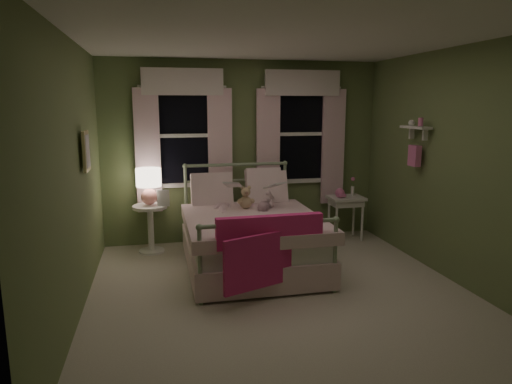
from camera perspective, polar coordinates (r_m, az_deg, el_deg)
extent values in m
plane|color=beige|center=(4.97, 3.17, -12.55)|extent=(4.20, 4.20, 0.00)
plane|color=white|center=(4.61, 3.53, 18.66)|extent=(4.20, 4.20, 0.00)
plane|color=olive|center=(6.64, -1.59, 5.03)|extent=(4.00, 0.00, 4.00)
plane|color=olive|center=(2.69, 15.57, -4.01)|extent=(4.00, 0.00, 4.00)
plane|color=olive|center=(4.51, -21.97, 1.48)|extent=(0.00, 4.20, 4.20)
plane|color=olive|center=(5.50, 23.86, 2.90)|extent=(0.00, 4.20, 4.20)
cube|color=white|center=(5.61, -0.71, -5.23)|extent=(1.44, 1.94, 0.26)
cube|color=white|center=(5.68, -0.70, -7.56)|extent=(1.54, 2.02, 0.30)
cube|color=white|center=(5.42, -0.39, -3.83)|extent=(1.58, 1.75, 0.14)
cylinder|color=#9EB793|center=(5.55, -7.75, -6.80)|extent=(0.04, 1.90, 0.04)
cylinder|color=#9EB793|center=(5.81, 6.00, -5.93)|extent=(0.04, 1.90, 0.04)
cylinder|color=#9EB793|center=(6.41, -8.72, -1.87)|extent=(0.04, 0.04, 1.15)
cylinder|color=#9EB793|center=(6.65, 3.59, -1.31)|extent=(0.04, 0.04, 1.15)
sphere|color=#9EB793|center=(6.31, -8.86, 3.23)|extent=(0.07, 0.07, 0.07)
sphere|color=#9EB793|center=(6.55, 3.65, 3.61)|extent=(0.07, 0.07, 0.07)
cylinder|color=#9EB793|center=(6.39, -2.49, 3.44)|extent=(1.42, 0.04, 0.04)
cylinder|color=#9EB793|center=(6.43, -2.48, 1.50)|extent=(1.38, 0.03, 0.03)
cylinder|color=#9EB793|center=(4.60, -7.00, -9.22)|extent=(0.04, 0.04, 0.80)
cylinder|color=#9EB793|center=(4.92, 9.84, -7.93)|extent=(0.04, 0.04, 0.80)
sphere|color=#9EB793|center=(4.48, -7.12, -4.41)|extent=(0.07, 0.07, 0.07)
sphere|color=#9EB793|center=(4.81, 9.99, -3.42)|extent=(0.07, 0.07, 0.07)
cylinder|color=#9EB793|center=(4.59, 1.75, -3.94)|extent=(1.42, 0.04, 0.04)
cube|color=white|center=(6.13, -5.53, -0.23)|extent=(0.55, 0.32, 0.57)
cube|color=white|center=(6.26, 1.39, 0.06)|extent=(0.55, 0.32, 0.57)
cube|color=white|center=(6.24, 0.94, 0.76)|extent=(0.48, 0.30, 0.51)
cube|color=#E92D7D|center=(4.61, 1.74, -4.90)|extent=(1.10, 0.13, 0.32)
cube|color=#D22970|center=(4.63, 1.94, -8.35)|extent=(1.04, 0.44, 0.55)
imported|color=#F7D1DD|center=(5.88, -4.28, 0.42)|extent=(0.27, 0.20, 0.68)
imported|color=#F7D1DD|center=(5.97, 1.03, 1.06)|extent=(0.45, 0.40, 0.77)
imported|color=beige|center=(5.63, -3.93, 0.48)|extent=(0.23, 0.18, 0.26)
imported|color=beige|center=(5.74, 1.61, 0.28)|extent=(0.23, 0.18, 0.26)
sphere|color=tan|center=(5.81, -1.32, -1.30)|extent=(0.16, 0.16, 0.16)
sphere|color=tan|center=(5.76, -1.28, 0.02)|extent=(0.12, 0.12, 0.12)
sphere|color=tan|center=(5.75, -1.73, 0.54)|extent=(0.05, 0.05, 0.05)
sphere|color=tan|center=(5.76, -0.85, 0.58)|extent=(0.05, 0.05, 0.05)
sphere|color=tan|center=(5.76, -2.04, -1.20)|extent=(0.06, 0.06, 0.06)
sphere|color=tan|center=(5.79, -0.48, -1.13)|extent=(0.06, 0.06, 0.06)
sphere|color=#8C6B51|center=(5.71, -1.18, -0.13)|extent=(0.04, 0.04, 0.04)
cylinder|color=white|center=(6.27, -13.13, -1.82)|extent=(0.46, 0.46, 0.04)
cylinder|color=white|center=(6.34, -13.01, -4.55)|extent=(0.08, 0.08, 0.60)
cylinder|color=white|center=(6.42, -12.90, -7.18)|extent=(0.34, 0.34, 0.03)
sphere|color=pink|center=(6.24, -13.19, -0.56)|extent=(0.22, 0.22, 0.22)
cylinder|color=pink|center=(6.21, -13.24, 0.52)|extent=(0.03, 0.03, 0.13)
cylinder|color=#FFEAC6|center=(6.19, -13.29, 1.80)|extent=(0.33, 0.33, 0.24)
imported|color=beige|center=(6.18, -12.23, -1.68)|extent=(0.22, 0.26, 0.02)
cube|color=white|center=(6.81, 11.20, -0.74)|extent=(0.50, 0.40, 0.04)
cube|color=white|center=(6.82, 11.17, -1.31)|extent=(0.44, 0.34, 0.08)
cylinder|color=white|center=(6.67, 10.03, -3.76)|extent=(0.04, 0.04, 0.60)
cylinder|color=white|center=(6.83, 13.14, -3.54)|extent=(0.04, 0.04, 0.60)
cylinder|color=white|center=(6.94, 9.09, -3.16)|extent=(0.04, 0.04, 0.60)
cylinder|color=white|center=(7.09, 12.10, -2.96)|extent=(0.04, 0.04, 0.60)
sphere|color=pink|center=(6.75, 10.44, -0.11)|extent=(0.14, 0.14, 0.14)
cube|color=pink|center=(6.68, 10.73, -0.42)|extent=(0.10, 0.04, 0.04)
cylinder|color=white|center=(6.88, 11.97, 0.12)|extent=(0.05, 0.05, 0.14)
cylinder|color=#4C7F3F|center=(6.86, 12.01, 1.02)|extent=(0.01, 0.01, 0.12)
sphere|color=pink|center=(6.85, 12.03, 1.60)|extent=(0.06, 0.06, 0.06)
cube|color=black|center=(6.50, -9.01, 6.99)|extent=(0.76, 0.02, 1.35)
cube|color=white|center=(6.47, -9.19, 13.17)|extent=(0.84, 0.05, 0.06)
cube|color=white|center=(6.56, -8.82, 0.87)|extent=(0.84, 0.05, 0.06)
cube|color=white|center=(6.47, -12.56, 6.84)|extent=(0.06, 0.05, 1.40)
cube|color=white|center=(6.52, -5.46, 7.08)|extent=(0.06, 0.05, 1.40)
cube|color=white|center=(6.48, -9.00, 6.97)|extent=(0.76, 0.04, 0.05)
cube|color=silver|center=(6.44, -13.38, 5.01)|extent=(0.34, 0.06, 1.70)
cube|color=white|center=(6.50, -4.50, 5.32)|extent=(0.34, 0.06, 1.70)
cube|color=white|center=(6.41, -9.16, 13.46)|extent=(1.10, 0.08, 0.36)
cylinder|color=white|center=(6.45, -9.16, 12.91)|extent=(1.20, 0.03, 0.03)
cube|color=black|center=(6.82, 5.51, 7.24)|extent=(0.76, 0.02, 1.35)
cube|color=white|center=(6.79, 5.67, 13.13)|extent=(0.84, 0.05, 0.06)
cube|color=white|center=(6.88, 5.46, 1.40)|extent=(0.84, 0.05, 0.06)
cube|color=white|center=(6.69, 2.28, 7.21)|extent=(0.06, 0.05, 1.40)
cube|color=white|center=(6.93, 8.74, 7.23)|extent=(0.06, 0.05, 1.40)
cube|color=white|center=(6.80, 5.56, 7.23)|extent=(0.76, 0.04, 0.05)
cube|color=silver|center=(6.63, 1.52, 5.46)|extent=(0.34, 0.06, 1.70)
cube|color=silver|center=(6.94, 9.60, 5.55)|extent=(0.34, 0.06, 1.70)
cube|color=white|center=(6.73, 5.86, 13.41)|extent=(1.10, 0.08, 0.36)
cylinder|color=white|center=(6.77, 5.74, 12.89)|extent=(1.20, 0.03, 0.03)
cube|color=white|center=(5.98, 19.34, 7.63)|extent=(0.15, 0.50, 0.03)
cube|color=white|center=(5.88, 20.39, 6.74)|extent=(0.06, 0.03, 0.14)
cube|color=white|center=(6.14, 18.87, 6.98)|extent=(0.06, 0.03, 0.14)
cylinder|color=pink|center=(5.90, 19.89, 8.24)|extent=(0.06, 0.06, 0.10)
sphere|color=white|center=(6.07, 18.87, 8.17)|extent=(0.08, 0.08, 0.08)
cube|color=pink|center=(6.01, 19.21, 4.30)|extent=(0.08, 0.18, 0.26)
cube|color=beige|center=(5.06, -20.48, 4.81)|extent=(0.03, 0.32, 0.42)
cube|color=silver|center=(5.06, -20.31, 4.82)|extent=(0.01, 0.25, 0.34)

